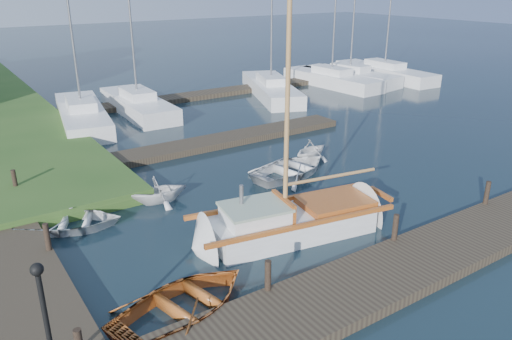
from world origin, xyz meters
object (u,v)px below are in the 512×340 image
mooring_post_2 (395,227)px  marina_boat_6 (350,75)px  lamp_post (43,305)px  marina_boat_0 (82,113)px  sailboat (295,223)px  marina_boat_7 (384,71)px  marina_boat_4 (271,87)px  tender_b (158,188)px  mooring_post_3 (487,193)px  marina_boat_5 (331,78)px  tender_c (292,166)px  mooring_post_1 (268,275)px  dinghy (184,300)px  mooring_post_4 (47,237)px  mooring_post_5 (15,181)px  tender_a (69,219)px  marina_boat_1 (138,103)px  tender_d (311,148)px

mooring_post_2 → marina_boat_6: 25.35m
lamp_post → marina_boat_0: marina_boat_0 is taller
sailboat → marina_boat_7: bearing=46.6°
marina_boat_4 → mooring_post_2: bearing=176.4°
mooring_post_2 → tender_b: bearing=122.4°
mooring_post_3 → marina_boat_5: bearing=62.0°
tender_c → mooring_post_1: bearing=129.3°
dinghy → tender_b: tender_b is taller
marina_boat_4 → dinghy: bearing=161.5°
mooring_post_4 → sailboat: (6.70, -2.62, -0.36)m
mooring_post_5 → marina_boat_6: bearing=20.1°
dinghy → marina_boat_7: size_ratio=0.31×
marina_boat_0 → marina_boat_4: bearing=-80.1°
mooring_post_1 → mooring_post_5: (-4.00, 10.00, 0.00)m
marina_boat_0 → marina_boat_5: bearing=-79.5°
mooring_post_1 → mooring_post_3: size_ratio=1.00×
mooring_post_3 → tender_a: 13.72m
marina_boat_0 → marina_boat_6: (20.25, 0.33, -0.01)m
marina_boat_6 → marina_boat_5: bearing=84.9°
mooring_post_2 → mooring_post_1: bearing=180.0°
mooring_post_4 → marina_boat_1: bearing=60.2°
mooring_post_4 → tender_d: 11.80m
sailboat → marina_boat_5: size_ratio=0.86×
marina_boat_5 → marina_boat_7: marina_boat_7 is taller
tender_c → tender_d: size_ratio=1.93×
lamp_post → marina_boat_0: bearing=72.8°
marina_boat_0 → marina_boat_5: marina_boat_5 is taller
mooring_post_2 → marina_boat_0: marina_boat_0 is taller
mooring_post_3 → marina_boat_6: size_ratio=0.08×
mooring_post_4 → tender_a: bearing=58.6°
dinghy → tender_b: bearing=-31.2°
mooring_post_5 → marina_boat_0: size_ratio=0.07×
mooring_post_2 → tender_d: mooring_post_2 is taller
dinghy → tender_d: size_ratio=1.95×
marina_boat_0 → mooring_post_4: bearing=170.6°
marina_boat_5 → lamp_post: bearing=125.3°
sailboat → mooring_post_1: bearing=-129.1°
mooring_post_5 → tender_a: (0.96, -3.43, -0.37)m
tender_b → marina_boat_5: size_ratio=0.18×
mooring_post_4 → lamp_post: (-1.00, -5.00, 1.17)m
marina_boat_6 → marina_boat_7: (3.47, -0.28, 0.01)m
tender_d → marina_boat_4: marina_boat_4 is taller
mooring_post_3 → marina_boat_0: 20.52m
marina_boat_4 → sailboat: bearing=168.6°
mooring_post_4 → marina_boat_0: 14.65m
mooring_post_1 → tender_b: size_ratio=0.39×
mooring_post_3 → dinghy: 10.98m
lamp_post → marina_boat_6: size_ratio=0.25×
mooring_post_3 → tender_c: bearing=118.2°
tender_a → mooring_post_5: bearing=41.6°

